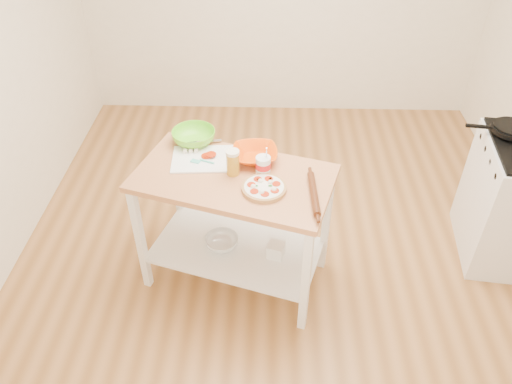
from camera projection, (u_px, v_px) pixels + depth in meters
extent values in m
cube|color=#A5703D|center=(282.00, 252.00, 3.84)|extent=(4.00, 4.50, 0.02)
cube|color=#C27F4F|center=(233.00, 178.00, 3.10)|extent=(1.36, 0.99, 0.04)
cube|color=white|center=(236.00, 250.00, 3.50)|extent=(1.27, 0.91, 0.02)
cube|color=white|center=(140.00, 240.00, 3.31)|extent=(0.06, 0.06, 0.86)
cube|color=white|center=(178.00, 189.00, 3.74)|extent=(0.06, 0.06, 0.86)
cube|color=white|center=(306.00, 282.00, 3.03)|extent=(0.06, 0.06, 0.86)
cube|color=white|center=(326.00, 222.00, 3.45)|extent=(0.06, 0.06, 0.86)
cylinder|color=black|center=(512.00, 129.00, 3.38)|extent=(0.28, 0.28, 0.03)
cube|color=black|center=(479.00, 126.00, 3.40)|extent=(0.17, 0.05, 0.02)
cylinder|color=tan|center=(264.00, 189.00, 2.97)|extent=(0.27, 0.27, 0.02)
cylinder|color=tan|center=(264.00, 187.00, 2.97)|extent=(0.27, 0.27, 0.01)
cylinder|color=white|center=(264.00, 187.00, 2.97)|extent=(0.24, 0.24, 0.01)
cylinder|color=#AD2006|center=(276.00, 184.00, 2.98)|extent=(0.05, 0.05, 0.01)
cylinder|color=#AD2006|center=(269.00, 179.00, 3.02)|extent=(0.05, 0.05, 0.01)
cylinder|color=#AD2006|center=(258.00, 179.00, 3.01)|extent=(0.05, 0.05, 0.01)
cylinder|color=#AD2006|center=(251.00, 185.00, 2.97)|extent=(0.05, 0.05, 0.01)
cylinder|color=#AD2006|center=(254.00, 191.00, 2.92)|extent=(0.05, 0.05, 0.01)
cylinder|color=#AD2006|center=(265.00, 194.00, 2.90)|extent=(0.05, 0.05, 0.01)
cylinder|color=#AD2006|center=(275.00, 191.00, 2.93)|extent=(0.05, 0.05, 0.01)
sphere|color=white|center=(270.00, 183.00, 2.99)|extent=(0.03, 0.03, 0.03)
sphere|color=white|center=(261.00, 181.00, 3.00)|extent=(0.03, 0.03, 0.03)
sphere|color=white|center=(253.00, 187.00, 2.96)|extent=(0.03, 0.03, 0.03)
sphere|color=white|center=(262.00, 192.00, 2.91)|extent=(0.03, 0.03, 0.03)
sphere|color=white|center=(274.00, 190.00, 2.93)|extent=(0.03, 0.03, 0.03)
plane|color=#145514|center=(270.00, 186.00, 2.96)|extent=(0.02, 0.02, 0.00)
plane|color=#145514|center=(270.00, 178.00, 3.02)|extent=(0.03, 0.03, 0.00)
plane|color=#145514|center=(258.00, 180.00, 3.01)|extent=(0.03, 0.03, 0.00)
plane|color=#145514|center=(256.00, 186.00, 2.96)|extent=(0.02, 0.02, 0.00)
cube|color=white|center=(203.00, 159.00, 3.22)|extent=(0.42, 0.32, 0.01)
cube|color=#F4EACC|center=(185.00, 151.00, 3.26)|extent=(0.03, 0.03, 0.02)
cube|color=#F4EACC|center=(191.00, 151.00, 3.26)|extent=(0.03, 0.03, 0.02)
cube|color=#F4EACC|center=(196.00, 151.00, 3.26)|extent=(0.03, 0.03, 0.02)
cube|color=#F4EACC|center=(186.00, 148.00, 3.29)|extent=(0.03, 0.03, 0.02)
cube|color=#F4EACC|center=(191.00, 148.00, 3.29)|extent=(0.03, 0.03, 0.02)
cube|color=#F4EACC|center=(196.00, 148.00, 3.29)|extent=(0.03, 0.03, 0.02)
cylinder|color=#AD2006|center=(206.00, 156.00, 3.23)|extent=(0.07, 0.07, 0.01)
cylinder|color=#AD2006|center=(209.00, 155.00, 3.23)|extent=(0.07, 0.07, 0.01)
cylinder|color=#AD2006|center=(211.00, 154.00, 3.22)|extent=(0.07, 0.07, 0.01)
cube|color=#4ECBB7|center=(196.00, 161.00, 3.18)|extent=(0.07, 0.05, 0.01)
cylinder|color=#4ECBB7|center=(207.00, 161.00, 3.18)|extent=(0.10, 0.05, 0.01)
cube|color=silver|center=(208.00, 142.00, 3.37)|extent=(0.18, 0.06, 0.00)
cube|color=black|center=(189.00, 144.00, 3.34)|extent=(0.10, 0.04, 0.01)
imported|color=#E84C05|center=(255.00, 155.00, 3.21)|extent=(0.32, 0.32, 0.07)
imported|color=#6AD523|center=(194.00, 137.00, 3.36)|extent=(0.34, 0.34, 0.09)
cylinder|color=#BE8C22|center=(233.00, 164.00, 3.06)|extent=(0.08, 0.08, 0.15)
cylinder|color=white|center=(232.00, 152.00, 3.01)|extent=(0.08, 0.08, 0.02)
cylinder|color=white|center=(263.00, 165.00, 3.08)|extent=(0.09, 0.09, 0.11)
cylinder|color=red|center=(263.00, 165.00, 3.08)|extent=(0.10, 0.10, 0.04)
cylinder|color=silver|center=(267.00, 153.00, 3.02)|extent=(0.01, 0.06, 0.12)
cylinder|color=#542813|center=(314.00, 194.00, 2.91)|extent=(0.06, 0.38, 0.04)
imported|color=silver|center=(222.00, 242.00, 3.49)|extent=(0.31, 0.31, 0.07)
cube|color=white|center=(276.00, 250.00, 3.40)|extent=(0.13, 0.13, 0.11)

